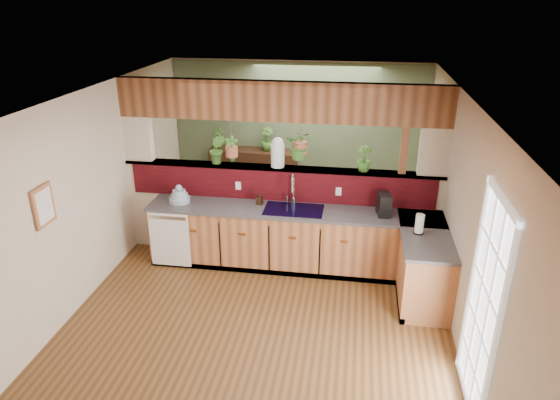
% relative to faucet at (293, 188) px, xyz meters
% --- Properties ---
extents(ground, '(4.60, 7.00, 0.01)m').
position_rel_faucet_xyz_m(ground, '(-0.22, -1.13, -1.16)').
color(ground, brown).
rests_on(ground, ground).
extents(ceiling, '(4.60, 7.00, 0.01)m').
position_rel_faucet_xyz_m(ceiling, '(-0.22, -1.13, 1.44)').
color(ceiling, brown).
rests_on(ceiling, ground).
extents(wall_back, '(4.60, 0.02, 2.60)m').
position_rel_faucet_xyz_m(wall_back, '(-0.22, 2.37, 0.14)').
color(wall_back, beige).
rests_on(wall_back, ground).
extents(wall_left, '(0.02, 7.00, 2.60)m').
position_rel_faucet_xyz_m(wall_left, '(-2.52, -1.13, 0.14)').
color(wall_left, beige).
rests_on(wall_left, ground).
extents(wall_right, '(0.02, 7.00, 2.60)m').
position_rel_faucet_xyz_m(wall_right, '(2.08, -1.13, 0.14)').
color(wall_right, beige).
rests_on(wall_right, ground).
extents(pass_through_partition, '(4.60, 0.21, 2.60)m').
position_rel_faucet_xyz_m(pass_through_partition, '(-0.19, 0.22, 0.04)').
color(pass_through_partition, beige).
rests_on(pass_through_partition, ground).
extents(pass_through_ledge, '(4.60, 0.21, 0.04)m').
position_rel_faucet_xyz_m(pass_through_ledge, '(-0.22, 0.22, 0.21)').
color(pass_through_ledge, brown).
rests_on(pass_through_ledge, ground).
extents(header_beam, '(4.60, 0.15, 0.55)m').
position_rel_faucet_xyz_m(header_beam, '(-0.22, 0.22, 1.17)').
color(header_beam, brown).
rests_on(header_beam, ground).
extents(sage_backwall, '(4.55, 0.02, 2.55)m').
position_rel_faucet_xyz_m(sage_backwall, '(-0.22, 2.35, 0.14)').
color(sage_backwall, '#4D6142').
rests_on(sage_backwall, ground).
extents(countertop, '(4.14, 1.52, 0.90)m').
position_rel_faucet_xyz_m(countertop, '(0.62, -0.26, -0.71)').
color(countertop, '#995A35').
rests_on(countertop, ground).
extents(dishwasher, '(0.58, 0.03, 0.82)m').
position_rel_faucet_xyz_m(dishwasher, '(-1.70, -0.47, -0.70)').
color(dishwasher, white).
rests_on(dishwasher, ground).
extents(navy_sink, '(0.82, 0.50, 0.18)m').
position_rel_faucet_xyz_m(navy_sink, '(0.03, -0.15, -0.33)').
color(navy_sink, black).
rests_on(navy_sink, countertop).
extents(french_door, '(0.06, 1.02, 2.16)m').
position_rel_faucet_xyz_m(french_door, '(2.05, -2.43, -0.11)').
color(french_door, white).
rests_on(french_door, ground).
extents(framed_print, '(0.04, 0.35, 0.45)m').
position_rel_faucet_xyz_m(framed_print, '(-2.49, -1.93, 0.39)').
color(framed_print, '#995A35').
rests_on(framed_print, wall_left).
extents(faucet, '(0.21, 0.21, 0.48)m').
position_rel_faucet_xyz_m(faucet, '(0.00, 0.00, 0.00)').
color(faucet, '#B7B7B2').
rests_on(faucet, countertop).
extents(dish_stack, '(0.30, 0.30, 0.26)m').
position_rel_faucet_xyz_m(dish_stack, '(-1.63, -0.13, -0.17)').
color(dish_stack, '#9CB1CA').
rests_on(dish_stack, countertop).
extents(soap_dispenser, '(0.09, 0.10, 0.18)m').
position_rel_faucet_xyz_m(soap_dispenser, '(-0.47, -0.04, -0.17)').
color(soap_dispenser, '#362013').
rests_on(soap_dispenser, countertop).
extents(coffee_maker, '(0.16, 0.27, 0.30)m').
position_rel_faucet_xyz_m(coffee_maker, '(1.26, -0.14, -0.12)').
color(coffee_maker, black).
rests_on(coffee_maker, countertop).
extents(paper_towel, '(0.13, 0.13, 0.28)m').
position_rel_faucet_xyz_m(paper_towel, '(1.68, -0.64, -0.13)').
color(paper_towel, black).
rests_on(paper_towel, countertop).
extents(glass_jar, '(0.19, 0.19, 0.43)m').
position_rel_faucet_xyz_m(glass_jar, '(-0.25, 0.22, 0.45)').
color(glass_jar, silver).
rests_on(glass_jar, pass_through_ledge).
extents(ledge_plant_left, '(0.25, 0.20, 0.43)m').
position_rel_faucet_xyz_m(ledge_plant_left, '(-1.13, 0.22, 0.45)').
color(ledge_plant_left, '#346623').
rests_on(ledge_plant_left, pass_through_ledge).
extents(ledge_plant_right, '(0.24, 0.24, 0.36)m').
position_rel_faucet_xyz_m(ledge_plant_right, '(0.96, 0.22, 0.41)').
color(ledge_plant_right, '#346623').
rests_on(ledge_plant_right, pass_through_ledge).
extents(hanging_plant_a, '(0.21, 0.17, 0.54)m').
position_rel_faucet_xyz_m(hanging_plant_a, '(-0.92, 0.22, 0.58)').
color(hanging_plant_a, brown).
rests_on(hanging_plant_a, header_beam).
extents(hanging_plant_b, '(0.42, 0.38, 0.55)m').
position_rel_faucet_xyz_m(hanging_plant_b, '(0.07, 0.22, 0.75)').
color(hanging_plant_b, brown).
rests_on(hanging_plant_b, header_beam).
extents(shelving_console, '(1.61, 0.52, 1.06)m').
position_rel_faucet_xyz_m(shelving_console, '(-1.02, 2.12, -0.66)').
color(shelving_console, black).
rests_on(shelving_console, ground).
extents(shelf_plant_a, '(0.23, 0.19, 0.38)m').
position_rel_faucet_xyz_m(shelf_plant_a, '(-1.65, 2.12, 0.06)').
color(shelf_plant_a, '#346623').
rests_on(shelf_plant_a, shelving_console).
extents(shelf_plant_b, '(0.31, 0.31, 0.42)m').
position_rel_faucet_xyz_m(shelf_plant_b, '(-0.75, 2.12, 0.08)').
color(shelf_plant_b, '#346623').
rests_on(shelf_plant_b, shelving_console).
extents(floor_plant, '(0.87, 0.82, 0.76)m').
position_rel_faucet_xyz_m(floor_plant, '(0.85, 0.96, -0.78)').
color(floor_plant, '#346623').
rests_on(floor_plant, ground).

